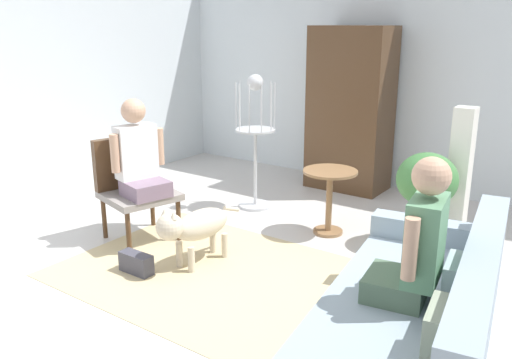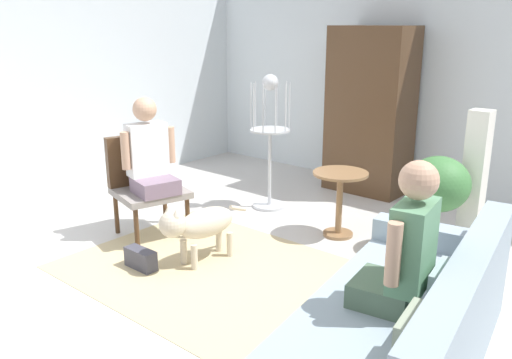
% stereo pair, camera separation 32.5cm
% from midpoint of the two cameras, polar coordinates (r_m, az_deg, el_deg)
% --- Properties ---
extents(ground_plane, '(7.54, 7.54, 0.00)m').
position_cam_midpoint_polar(ground_plane, '(4.32, -0.45, -10.51)').
color(ground_plane, beige).
extents(back_wall, '(6.57, 0.12, 2.70)m').
position_cam_midpoint_polar(back_wall, '(6.65, 18.16, 10.34)').
color(back_wall, silver).
rests_on(back_wall, ground).
extents(left_wall, '(0.12, 6.89, 2.70)m').
position_cam_midpoint_polar(left_wall, '(6.46, -19.88, 10.03)').
color(left_wall, silver).
rests_on(left_wall, ground).
extents(area_rug, '(2.97, 1.81, 0.01)m').
position_cam_midpoint_polar(area_rug, '(4.27, 0.75, -10.85)').
color(area_rug, '#C6B284').
rests_on(area_rug, ground).
extents(couch, '(1.21, 2.20, 0.79)m').
position_cam_midpoint_polar(couch, '(3.35, 18.34, -14.67)').
color(couch, '#8EA0AD').
rests_on(couch, ground).
extents(armchair, '(0.74, 0.74, 0.94)m').
position_cam_midpoint_polar(armchair, '(5.15, -10.02, 0.17)').
color(armchair, '#4C331E').
rests_on(armchair, ground).
extents(person_on_couch, '(0.45, 0.51, 0.86)m').
position_cam_midpoint_polar(person_on_couch, '(3.12, 18.47, -7.05)').
color(person_on_couch, '#4E6751').
extents(person_on_armchair, '(0.50, 0.50, 0.86)m').
position_cam_midpoint_polar(person_on_armchair, '(4.95, -9.45, 2.75)').
color(person_on_armchair, slate).
extents(round_end_table, '(0.51, 0.51, 0.63)m').
position_cam_midpoint_polar(round_end_table, '(5.09, 10.70, -1.44)').
color(round_end_table, olive).
rests_on(round_end_table, ground).
extents(dog, '(0.30, 0.89, 0.56)m').
position_cam_midpoint_polar(dog, '(4.46, -3.99, -4.79)').
color(dog, beige).
rests_on(dog, ground).
extents(bird_cage_stand, '(0.42, 0.42, 1.44)m').
position_cam_midpoint_polar(bird_cage_stand, '(5.72, 3.12, 4.46)').
color(bird_cage_stand, silver).
rests_on(bird_cage_stand, ground).
extents(potted_plant, '(0.53, 0.53, 0.86)m').
position_cam_midpoint_polar(potted_plant, '(4.92, 20.54, -1.28)').
color(potted_plant, '#4C5156').
rests_on(potted_plant, ground).
extents(column_lamp, '(0.20, 0.20, 1.24)m').
position_cam_midpoint_polar(column_lamp, '(5.16, 23.83, -0.13)').
color(column_lamp, '#4C4742').
rests_on(column_lamp, ground).
extents(armoire_cabinet, '(0.92, 0.56, 1.92)m').
position_cam_midpoint_polar(armoire_cabinet, '(6.48, 13.46, 7.08)').
color(armoire_cabinet, '#4C331E').
rests_on(armoire_cabinet, ground).
extents(handbag, '(0.30, 0.12, 0.17)m').
position_cam_midpoint_polar(handbag, '(4.52, -10.13, -8.34)').
color(handbag, '#3F3F4C').
rests_on(handbag, ground).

